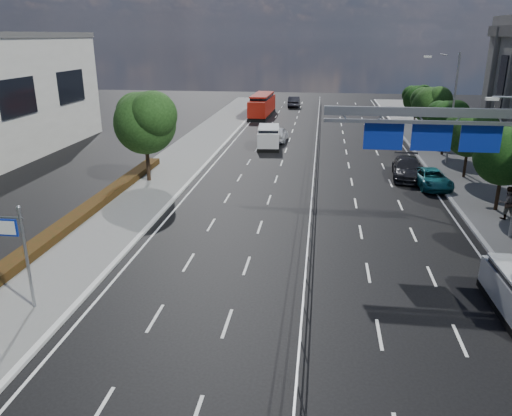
{
  "coord_description": "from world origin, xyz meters",
  "views": [
    {
      "loc": [
        0.39,
        -15.98,
        10.25
      ],
      "look_at": [
        -2.54,
        6.4,
        2.4
      ],
      "focal_mm": 35.0,
      "sensor_mm": 36.0,
      "label": 1
    }
  ],
  "objects_px": {
    "red_bus": "(262,105)",
    "near_car_dark": "(294,102)",
    "pedestrian_b": "(507,203)",
    "overhead_gantry": "(448,132)",
    "near_car_silver": "(278,134)",
    "parked_car_dark": "(407,168)",
    "white_minivan": "(269,137)",
    "toilet_sign": "(13,240)",
    "parked_car_teal": "(431,178)"
  },
  "relations": [
    {
      "from": "white_minivan",
      "to": "pedestrian_b",
      "type": "distance_m",
      "value": 24.07
    },
    {
      "from": "parked_car_dark",
      "to": "pedestrian_b",
      "type": "xyz_separation_m",
      "value": [
        4.25,
        -8.77,
        0.36
      ]
    },
    {
      "from": "near_car_silver",
      "to": "pedestrian_b",
      "type": "height_order",
      "value": "pedestrian_b"
    },
    {
      "from": "red_bus",
      "to": "near_car_dark",
      "type": "distance_m",
      "value": 10.5
    },
    {
      "from": "near_car_dark",
      "to": "toilet_sign",
      "type": "bearing_deg",
      "value": 83.11
    },
    {
      "from": "white_minivan",
      "to": "pedestrian_b",
      "type": "height_order",
      "value": "pedestrian_b"
    },
    {
      "from": "near_car_dark",
      "to": "parked_car_dark",
      "type": "relative_size",
      "value": 0.9
    },
    {
      "from": "overhead_gantry",
      "to": "near_car_silver",
      "type": "xyz_separation_m",
      "value": [
        -10.64,
        24.04,
        -4.86
      ]
    },
    {
      "from": "parked_car_teal",
      "to": "overhead_gantry",
      "type": "bearing_deg",
      "value": -106.02
    },
    {
      "from": "white_minivan",
      "to": "toilet_sign",
      "type": "bearing_deg",
      "value": -106.39
    },
    {
      "from": "red_bus",
      "to": "pedestrian_b",
      "type": "xyz_separation_m",
      "value": [
        18.71,
        -37.49,
        -0.41
      ]
    },
    {
      "from": "toilet_sign",
      "to": "parked_car_dark",
      "type": "bearing_deg",
      "value": 50.38
    },
    {
      "from": "white_minivan",
      "to": "near_car_dark",
      "type": "xyz_separation_m",
      "value": [
        0.72,
        29.11,
        -0.24
      ]
    },
    {
      "from": "toilet_sign",
      "to": "red_bus",
      "type": "relative_size",
      "value": 0.44
    },
    {
      "from": "toilet_sign",
      "to": "near_car_silver",
      "type": "relative_size",
      "value": 0.99
    },
    {
      "from": "overhead_gantry",
      "to": "parked_car_dark",
      "type": "bearing_deg",
      "value": 88.9
    },
    {
      "from": "red_bus",
      "to": "near_car_dark",
      "type": "height_order",
      "value": "red_bus"
    },
    {
      "from": "overhead_gantry",
      "to": "parked_car_teal",
      "type": "xyz_separation_m",
      "value": [
        1.56,
        9.33,
        -4.97
      ]
    },
    {
      "from": "white_minivan",
      "to": "near_car_dark",
      "type": "relative_size",
      "value": 1.04
    },
    {
      "from": "overhead_gantry",
      "to": "parked_car_dark",
      "type": "relative_size",
      "value": 1.98
    },
    {
      "from": "overhead_gantry",
      "to": "near_car_dark",
      "type": "distance_m",
      "value": 51.45
    },
    {
      "from": "white_minivan",
      "to": "parked_car_dark",
      "type": "bearing_deg",
      "value": -44.01
    },
    {
      "from": "overhead_gantry",
      "to": "white_minivan",
      "type": "relative_size",
      "value": 2.11
    },
    {
      "from": "near_car_silver",
      "to": "near_car_dark",
      "type": "xyz_separation_m",
      "value": [
        0.07,
        26.07,
        0.02
      ]
    },
    {
      "from": "toilet_sign",
      "to": "near_car_silver",
      "type": "xyz_separation_m",
      "value": [
        7.05,
        34.1,
        -2.2
      ]
    },
    {
      "from": "overhead_gantry",
      "to": "white_minivan",
      "type": "height_order",
      "value": "overhead_gantry"
    },
    {
      "from": "toilet_sign",
      "to": "pedestrian_b",
      "type": "bearing_deg",
      "value": 30.14
    },
    {
      "from": "parked_car_teal",
      "to": "pedestrian_b",
      "type": "relative_size",
      "value": 2.34
    },
    {
      "from": "parked_car_dark",
      "to": "pedestrian_b",
      "type": "bearing_deg",
      "value": -58.95
    },
    {
      "from": "near_car_silver",
      "to": "overhead_gantry",
      "type": "bearing_deg",
      "value": 116.96
    },
    {
      "from": "white_minivan",
      "to": "parked_car_teal",
      "type": "height_order",
      "value": "white_minivan"
    },
    {
      "from": "near_car_dark",
      "to": "parked_car_teal",
      "type": "bearing_deg",
      "value": 106.43
    },
    {
      "from": "toilet_sign",
      "to": "pedestrian_b",
      "type": "xyz_separation_m",
      "value": [
        22.16,
        12.87,
        -1.83
      ]
    },
    {
      "from": "toilet_sign",
      "to": "overhead_gantry",
      "type": "height_order",
      "value": "overhead_gantry"
    },
    {
      "from": "near_car_silver",
      "to": "near_car_dark",
      "type": "bearing_deg",
      "value": -87.06
    },
    {
      "from": "near_car_dark",
      "to": "overhead_gantry",
      "type": "bearing_deg",
      "value": 101.77
    },
    {
      "from": "near_car_silver",
      "to": "white_minivan",
      "type": "bearing_deg",
      "value": 80.9
    },
    {
      "from": "red_bus",
      "to": "pedestrian_b",
      "type": "height_order",
      "value": "red_bus"
    },
    {
      "from": "toilet_sign",
      "to": "near_car_dark",
      "type": "relative_size",
      "value": 0.93
    },
    {
      "from": "overhead_gantry",
      "to": "red_bus",
      "type": "height_order",
      "value": "overhead_gantry"
    },
    {
      "from": "overhead_gantry",
      "to": "parked_car_dark",
      "type": "distance_m",
      "value": 12.57
    },
    {
      "from": "near_car_dark",
      "to": "pedestrian_b",
      "type": "distance_m",
      "value": 49.63
    },
    {
      "from": "near_car_silver",
      "to": "parked_car_dark",
      "type": "xyz_separation_m",
      "value": [
        10.86,
        -12.45,
        0.0
      ]
    },
    {
      "from": "white_minivan",
      "to": "near_car_dark",
      "type": "height_order",
      "value": "white_minivan"
    },
    {
      "from": "near_car_dark",
      "to": "pedestrian_b",
      "type": "height_order",
      "value": "pedestrian_b"
    },
    {
      "from": "parked_car_teal",
      "to": "pedestrian_b",
      "type": "distance_m",
      "value": 7.15
    },
    {
      "from": "toilet_sign",
      "to": "parked_car_dark",
      "type": "distance_m",
      "value": 28.18
    },
    {
      "from": "overhead_gantry",
      "to": "parked_car_teal",
      "type": "bearing_deg",
      "value": 80.5
    },
    {
      "from": "near_car_silver",
      "to": "red_bus",
      "type": "bearing_deg",
      "value": -74.43
    },
    {
      "from": "toilet_sign",
      "to": "red_bus",
      "type": "xyz_separation_m",
      "value": [
        3.45,
        50.35,
        -1.43
      ]
    }
  ]
}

